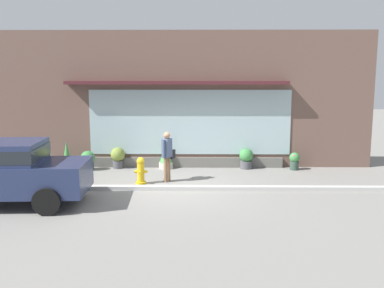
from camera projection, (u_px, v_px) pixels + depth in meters
ground_plane at (173, 188)px, 12.81m from camera, size 60.00×60.00×0.00m
curb_strip at (172, 188)px, 12.60m from camera, size 14.00×0.24×0.12m
storefront at (177, 101)px, 15.58m from camera, size 14.00×0.81×4.88m
fire_hydrant at (141, 171)px, 13.29m from camera, size 0.40×0.37×0.83m
pedestrian_with_handbag at (167, 153)px, 13.49m from camera, size 0.41×0.63×1.58m
parked_car_navy at (2, 169)px, 11.02m from camera, size 4.24×2.14×1.66m
potted_plant_low_front at (88, 160)px, 15.20m from camera, size 0.50×0.50×0.68m
potted_plant_corner_tall at (166, 157)px, 15.48m from camera, size 0.50×0.50×0.89m
potted_plant_near_hydrant at (294, 161)px, 15.25m from camera, size 0.36×0.36×0.62m
potted_plant_trailing_edge at (246, 158)px, 15.45m from camera, size 0.49×0.49×0.73m
potted_plant_by_entrance at (67, 156)px, 15.44m from camera, size 0.31×0.31×0.99m
potted_plant_doorstep at (118, 157)px, 15.52m from camera, size 0.51×0.51×0.75m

